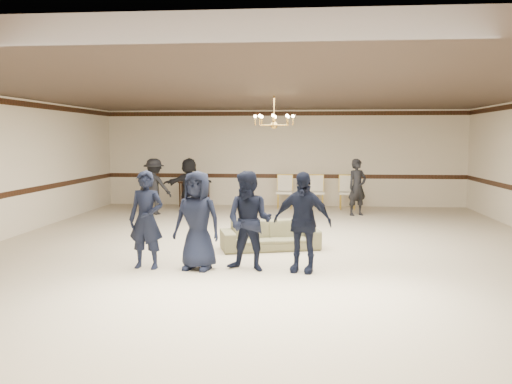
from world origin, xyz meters
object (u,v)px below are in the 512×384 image
Objects in this scene: settee at (270,235)px; console_table at (194,194)px; boy_b at (197,220)px; adult_right at (357,187)px; chandelier at (274,111)px; banquet_chair_right at (347,193)px; adult_mid at (189,185)px; banquet_chair_mid at (316,192)px; adult_left at (154,187)px; banquet_chair_left at (285,192)px; boy_d at (302,222)px; boy_a at (146,220)px; boy_c at (249,221)px.

settee is 7.24m from console_table.
adult_right is (3.39, 6.85, -0.02)m from boy_b.
console_table is (-2.94, 5.44, -2.45)m from chandelier.
banquet_chair_right is at bearing 80.53° from boy_b.
adult_mid is 5.03m from banquet_chair_right.
banquet_chair_mid is at bearing 78.53° from chandelier.
adult_mid is 1.56× the size of banquet_chair_right.
adult_right is at bearing -163.69° from adult_left.
banquet_chair_left is at bearing -177.09° from banquet_chair_right.
boy_d reaches higher than banquet_chair_mid.
boy_a is 0.87× the size of settee.
settee is 1.85× the size of banquet_chair_right.
banquet_chair_left is 1.00× the size of banquet_chair_right.
chandelier is 6.10m from banquet_chair_right.
boy_b is at bearing -138.70° from settee.
adult_right is (4.29, 6.85, -0.02)m from boy_a.
boy_a reaches higher than banquet_chair_mid.
chandelier reaches higher than boy_d.
banquet_chair_right is (2.08, 6.42, 0.25)m from settee.
boy_b is 1.00× the size of boy_c.
boy_a is 0.90m from boy_b.
boy_a is 1.03× the size of adult_right.
settee is 1.19× the size of adult_mid.
boy_b is 2.20m from settee.
settee is at bearing -90.55° from chandelier.
boy_b is 1.60× the size of banquet_chair_left.
banquet_chair_right is (2.06, 5.24, -2.34)m from chandelier.
boy_a is 1.60× the size of banquet_chair_right.
boy_a and boy_d have the same top height.
console_table is (-2.68, 8.42, -0.43)m from boy_c.
adult_mid is 5.12m from adult_right.
boy_a is 8.09m from adult_right.
banquet_chair_right is (-0.17, 1.36, -0.30)m from adult_right.
banquet_chair_right is 5.01m from console_table.
banquet_chair_mid is (3.12, 8.22, -0.32)m from boy_a.
boy_b is at bearing -80.07° from console_table.
settee is at bearing -103.92° from banquet_chair_mid.
banquet_chair_left is at bearing 93.48° from boy_b.
adult_right reaches higher than banquet_chair_right.
adult_right is (2.24, 3.88, -2.04)m from chandelier.
boy_c reaches higher than settee.
boy_d is at bearing 15.81° from boy_c.
boy_c is 8.54m from banquet_chair_right.
banquet_chair_left is (0.32, 8.22, -0.32)m from boy_c.
boy_b reaches higher than banquet_chair_mid.
chandelier is 3.65m from boy_d.
boy_a is at bearing -124.63° from chandelier.
banquet_chair_left is at bearing 73.10° from settee.
settee is 1.85× the size of banquet_chair_left.
boy_a is 2.78m from settee.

